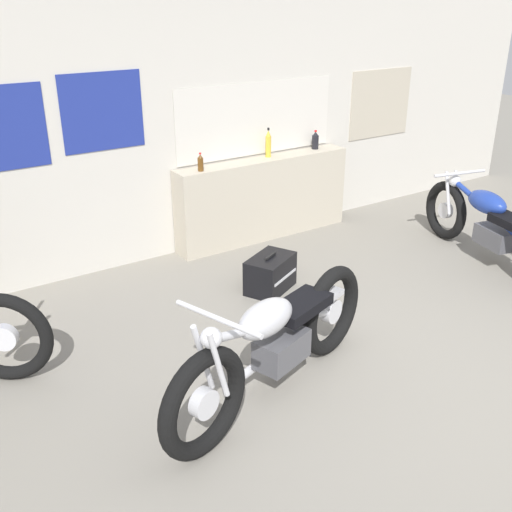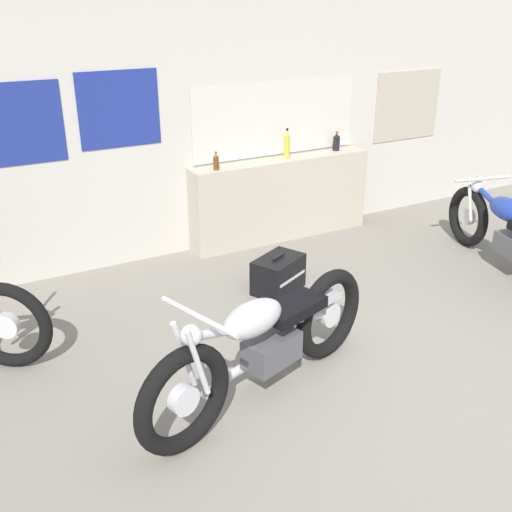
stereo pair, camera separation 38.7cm
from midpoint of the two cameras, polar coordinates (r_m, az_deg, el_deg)
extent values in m
plane|color=gray|center=(4.35, 13.54, -13.10)|extent=(24.00, 24.00, 0.00)
cube|color=beige|center=(6.25, -7.75, 12.92)|extent=(10.00, 0.06, 2.80)
cube|color=silver|center=(6.58, -1.66, 12.92)|extent=(1.90, 0.01, 0.71)
cube|color=beige|center=(6.58, -1.64, 12.92)|extent=(1.96, 0.01, 0.77)
cube|color=#B2A893|center=(7.70, 10.33, 14.09)|extent=(0.97, 0.01, 0.81)
cube|color=navy|center=(5.83, -16.31, 13.03)|extent=(0.77, 0.01, 0.71)
cube|color=#B7AD99|center=(6.68, -0.91, 5.47)|extent=(2.11, 0.28, 0.91)
cylinder|color=#5B3814|center=(6.11, -7.14, 8.62)|extent=(0.06, 0.06, 0.13)
cone|color=#5B3814|center=(6.09, -7.18, 9.40)|extent=(0.05, 0.05, 0.04)
cylinder|color=red|center=(6.08, -7.19, 9.64)|extent=(0.02, 0.02, 0.01)
cylinder|color=gold|center=(6.59, -0.53, 10.36)|extent=(0.06, 0.06, 0.23)
cone|color=gold|center=(6.56, -0.53, 11.61)|extent=(0.05, 0.05, 0.06)
cylinder|color=black|center=(6.55, -0.54, 11.99)|extent=(0.02, 0.02, 0.03)
cylinder|color=black|center=(6.98, 4.06, 10.75)|extent=(0.08, 0.08, 0.15)
cone|color=black|center=(6.96, 4.08, 11.53)|extent=(0.07, 0.07, 0.04)
cylinder|color=red|center=(6.95, 4.09, 11.77)|extent=(0.03, 0.03, 0.02)
torus|color=black|center=(3.65, -8.11, -13.79)|extent=(0.70, 0.32, 0.71)
cylinder|color=silver|center=(3.65, -8.11, -13.79)|extent=(0.21, 0.13, 0.19)
torus|color=black|center=(4.56, 4.78, -5.27)|extent=(0.70, 0.32, 0.71)
cylinder|color=silver|center=(4.56, 4.78, -5.27)|extent=(0.21, 0.13, 0.19)
cube|color=#4C4C51|center=(4.12, -0.24, -8.90)|extent=(0.45, 0.33, 0.21)
cylinder|color=#B2B2B7|center=(4.01, -0.24, -6.42)|extent=(1.24, 0.45, 0.43)
ellipsoid|color=#B2B2B7|center=(3.83, -1.97, -6.02)|extent=(0.53, 0.38, 0.22)
cube|color=black|center=(4.14, 1.59, -4.83)|extent=(0.53, 0.38, 0.08)
cube|color=#B2B2B7|center=(4.42, 4.23, -3.84)|extent=(0.31, 0.22, 0.04)
cylinder|color=silver|center=(3.50, -6.81, -10.37)|extent=(0.17, 0.09, 0.50)
cylinder|color=silver|center=(3.57, -8.20, -9.66)|extent=(0.17, 0.09, 0.50)
cylinder|color=silver|center=(3.44, -6.90, -6.01)|extent=(0.23, 0.62, 0.03)
sphere|color=silver|center=(3.46, -7.52, -7.82)|extent=(0.13, 0.13, 0.13)
cylinder|color=silver|center=(4.34, -0.88, -9.29)|extent=(0.76, 0.30, 0.06)
torus|color=black|center=(6.96, 16.11, 4.18)|extent=(0.25, 0.66, 0.65)
cylinder|color=silver|center=(6.96, 16.11, 4.18)|extent=(0.11, 0.19, 0.18)
cube|color=#4C4C51|center=(6.39, 20.23, 1.67)|extent=(0.31, 0.45, 0.19)
cylinder|color=navy|center=(6.32, 20.48, 3.26)|extent=(0.36, 1.31, 0.40)
ellipsoid|color=navy|center=(6.42, 19.56, 4.82)|extent=(0.35, 0.54, 0.22)
cylinder|color=silver|center=(6.80, 16.27, 5.77)|extent=(0.08, 0.18, 0.46)
cylinder|color=silver|center=(6.87, 17.09, 5.86)|extent=(0.08, 0.18, 0.46)
cylinder|color=silver|center=(6.72, 17.28, 7.51)|extent=(0.63, 0.18, 0.03)
sphere|color=silver|center=(6.79, 16.88, 6.85)|extent=(0.13, 0.13, 0.13)
cylinder|color=silver|center=(6.45, 21.60, 0.42)|extent=(0.25, 0.80, 0.06)
torus|color=black|center=(4.66, -25.12, -7.09)|extent=(0.63, 0.46, 0.69)
cylinder|color=silver|center=(4.66, -25.12, -7.09)|extent=(0.20, 0.16, 0.19)
cube|color=black|center=(5.56, -0.62, -1.72)|extent=(0.57, 0.49, 0.33)
cube|color=silver|center=(5.48, 0.81, -2.08)|extent=(0.37, 0.19, 0.02)
cube|color=black|center=(5.48, -0.63, -0.03)|extent=(0.16, 0.10, 0.02)
camera|label=1|loc=(0.19, -92.40, -1.07)|focal=42.00mm
camera|label=2|loc=(0.19, 87.60, 1.07)|focal=42.00mm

